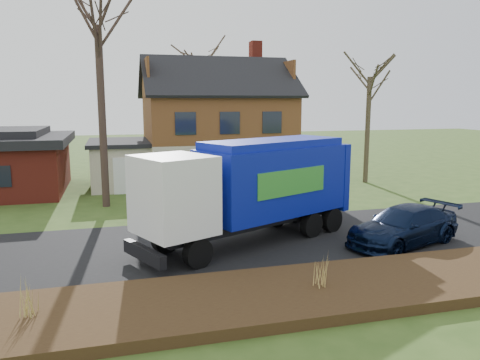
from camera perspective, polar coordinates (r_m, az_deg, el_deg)
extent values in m
plane|color=#304B19|center=(17.83, 0.48, -7.57)|extent=(120.00, 120.00, 0.00)
cube|color=black|center=(17.83, 0.48, -7.54)|extent=(80.00, 7.00, 0.02)
cube|color=black|center=(13.06, 6.94, -13.54)|extent=(80.00, 3.50, 0.30)
cube|color=beige|center=(31.36, -2.89, 2.43)|extent=(9.00, 7.50, 2.70)
cube|color=brown|center=(31.13, -2.93, 7.46)|extent=(9.00, 7.50, 2.80)
cube|color=maroon|center=(32.99, 1.90, 15.17)|extent=(0.70, 0.90, 1.60)
cube|color=beige|center=(30.17, -14.27, 1.76)|extent=(3.50, 5.50, 2.60)
cube|color=black|center=(30.01, -14.38, 4.45)|extent=(3.90, 5.90, 0.24)
cylinder|color=black|center=(15.09, -5.17, -8.89)|extent=(1.03, 0.71, 0.98)
cylinder|color=black|center=(16.69, -9.08, -7.15)|extent=(1.03, 0.71, 0.98)
cylinder|color=black|center=(18.55, 8.69, -5.43)|extent=(1.03, 0.71, 0.98)
cylinder|color=black|center=(19.87, 4.40, -4.33)|extent=(1.03, 0.71, 0.98)
cylinder|color=black|center=(19.46, 11.10, -4.79)|extent=(1.03, 0.71, 0.98)
cylinder|color=black|center=(20.72, 6.84, -3.79)|extent=(1.03, 0.71, 0.98)
cube|color=black|center=(17.71, 1.82, -5.00)|extent=(7.85, 4.42, 0.33)
cube|color=white|center=(15.32, -8.11, -1.79)|extent=(2.96, 3.05, 2.55)
cube|color=black|center=(14.78, -11.55, -1.75)|extent=(0.94, 1.92, 0.85)
cube|color=black|center=(15.22, -11.62, -8.78)|extent=(1.20, 2.24, 0.43)
cube|color=#0B188E|center=(18.00, 3.98, -0.01)|extent=(6.39, 4.63, 2.55)
cube|color=#0B188E|center=(17.82, 4.03, 4.48)|extent=(6.02, 4.26, 0.28)
cube|color=#0B188E|center=(20.24, 10.26, 0.66)|extent=(1.31, 2.33, 2.74)
cube|color=#318D2E|center=(17.05, 6.43, -0.27)|extent=(3.10, 1.45, 0.94)
cube|color=#318D2E|center=(18.77, 1.13, 0.70)|extent=(3.10, 1.45, 0.94)
imported|color=#A2A4A9|center=(21.23, -5.89, -2.61)|extent=(4.84, 1.80, 1.58)
imported|color=black|center=(18.41, 19.31, -5.30)|extent=(5.24, 3.45, 1.41)
cylinder|color=#392922|center=(24.11, -16.45, 7.21)|extent=(0.37, 0.37, 8.84)
cylinder|color=#453A29|center=(31.37, 15.28, 5.85)|extent=(0.31, 0.31, 6.78)
cylinder|color=#453529|center=(37.80, -4.53, 7.72)|extent=(0.31, 0.31, 8.07)
cone|color=#A49248|center=(12.30, -24.46, -12.87)|extent=(0.04, 0.04, 0.89)
cone|color=#A49248|center=(12.33, -25.16, -12.87)|extent=(0.04, 0.04, 0.89)
cone|color=#A49248|center=(12.28, -23.75, -12.86)|extent=(0.04, 0.04, 0.89)
cone|color=#A49248|center=(12.41, -24.37, -12.66)|extent=(0.04, 0.04, 0.89)
cone|color=#A49248|center=(12.19, -24.55, -13.08)|extent=(0.04, 0.04, 0.89)
cone|color=tan|center=(13.04, 9.79, -10.82)|extent=(0.04, 0.04, 0.90)
cone|color=tan|center=(12.98, 9.21, -10.90)|extent=(0.04, 0.04, 0.90)
cone|color=tan|center=(13.10, 10.37, -10.75)|extent=(0.04, 0.04, 0.90)
cone|color=tan|center=(13.13, 9.58, -10.66)|extent=(0.04, 0.04, 0.90)
cone|color=tan|center=(12.94, 10.01, -10.99)|extent=(0.04, 0.04, 0.90)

